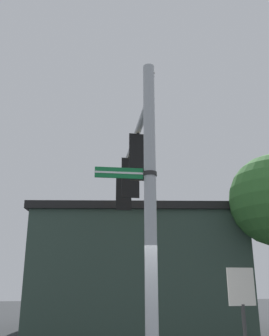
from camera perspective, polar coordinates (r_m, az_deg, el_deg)
name	(u,v)px	position (r m, az deg, el deg)	size (l,w,h in m)	color
signal_pole	(150,208)	(7.35, 2.47, -6.24)	(0.25, 0.25, 6.46)	#ADB2B7
mast_arm	(132,147)	(10.72, -0.36, 3.27)	(0.16, 0.16, 5.68)	#ADB2B7
traffic_light_nearest_pole	(138,159)	(9.35, 0.55, 1.39)	(0.54, 0.49, 1.31)	black
traffic_light_mid_inner	(129,179)	(11.13, -0.84, -1.73)	(0.54, 0.49, 1.31)	black
traffic_light_mid_outer	(123,194)	(12.93, -1.84, -3.99)	(0.54, 0.49, 1.31)	black
street_name_sign	(134,173)	(7.48, -0.03, -0.85)	(1.26, 0.29, 0.22)	#147238
bird_flying	(152,73)	(12.38, 2.68, 14.38)	(0.25, 0.31, 0.09)	#4C4742
storefront_building	(138,270)	(16.99, 0.47, -15.42)	(9.83, 8.62, 4.84)	#33473D
historical_marker	(243,304)	(8.40, 16.35, -19.52)	(0.60, 0.08, 2.13)	#333333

